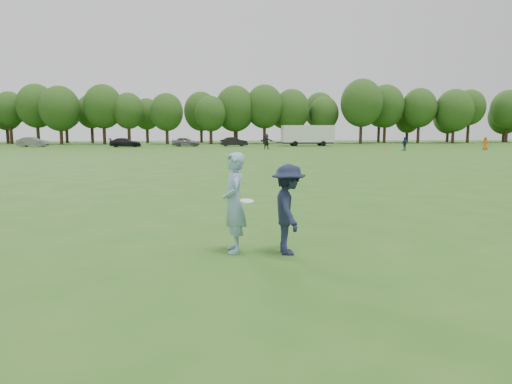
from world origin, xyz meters
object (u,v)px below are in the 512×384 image
Objects in this scene: car_d at (125,143)px; cargo_trailer at (308,135)px; player_far_c at (485,143)px; player_far_d at (266,141)px; player_far_b at (405,144)px; car_b at (33,142)px; car_f at (234,142)px; car_e at (186,142)px; field_cone at (385,149)px; thrower at (234,203)px; defender at (288,209)px.

car_d is 27.63m from cargo_trailer.
player_far_d reaches higher than player_far_c.
player_far_b reaches higher than car_d.
car_b reaches higher than car_f.
player_far_c is 27.32m from player_far_d.
cargo_trailer reaches higher than car_e.
player_far_b is 52.52m from car_b.
car_d is 36.66m from field_cone.
car_f is (29.76, -0.25, -0.02)m from car_b.
thrower is 1.25× the size of player_far_b.
thrower reaches higher than defender.
field_cone is 0.03× the size of cargo_trailer.
cargo_trailer reaches higher than player_far_b.
car_f is at bearing -88.54° from car_d.
car_d is at bearing 13.55° from defender.
car_e is (-37.80, 16.22, -0.12)m from player_far_c.
player_far_c is at bearing -35.39° from defender.
defender is at bearing 82.81° from player_far_c.
car_b is 1.03× the size of car_f.
car_f is at bearing -146.02° from player_far_b.
defender reaches higher than car_d.
player_far_d reaches higher than car_f.
cargo_trailer reaches higher than car_f.
thrower is 1.12× the size of defender.
defender is 1.11× the size of player_far_b.
thrower is 0.46× the size of car_b.
field_cone is (33.44, -15.01, -0.51)m from car_d.
player_far_b is 5.39× the size of field_cone.
player_far_c is (32.58, 45.15, -0.08)m from defender.
player_far_c is 13.07m from field_cone.
thrower is 1.01× the size of player_far_d.
field_cone is (20.60, 44.39, -0.86)m from thrower.
player_far_c is 62.56m from car_b.
player_far_c reaches higher than car_e.
field_cone is (19.53, 44.64, -0.75)m from defender.
defender is at bearing 172.97° from car_f.
thrower reaches higher than player_far_d.
player_far_c is 0.39× the size of car_f.
thrower is 48.94m from field_cone.
player_far_c is 0.40× the size of car_e.
defender is at bearing -150.28° from car_b.
car_e is 13.74× the size of field_cone.
player_far_d is 15.77m from car_e.
player_far_d is 0.47× the size of car_f.
car_e is (8.69, 1.73, 0.04)m from car_d.
player_far_d reaches higher than car_d.
car_b is 14.54× the size of field_cone.
player_far_d is at bearing -121.90° from car_d.
car_e is at bearing -85.74° from car_b.
car_e is 29.89m from field_cone.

